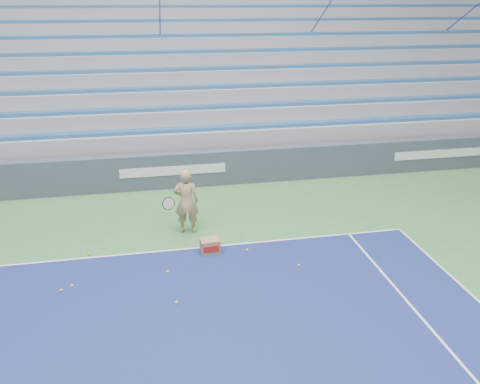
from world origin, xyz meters
name	(u,v)px	position (x,y,z in m)	size (l,w,h in m)	color
sponsor_barrier	(173,171)	(0.00, 15.88, 0.55)	(30.00, 0.32, 1.10)	#3B4459
bleachers	(163,81)	(0.00, 21.60, 2.36)	(31.00, 9.15, 7.30)	#92959A
tennis_player	(186,202)	(0.16, 12.77, 0.84)	(0.94, 0.87, 1.67)	tan
ball_box	(210,246)	(0.60, 11.66, 0.17)	(0.46, 0.37, 0.33)	#977549
tennis_ball_0	(89,254)	(-2.16, 12.04, 0.03)	(0.07, 0.07, 0.07)	#B6DE2D
tennis_ball_1	(167,272)	(-0.42, 10.93, 0.03)	(0.07, 0.07, 0.07)	#B6DE2D
tennis_ball_2	(177,302)	(-0.30, 9.79, 0.03)	(0.07, 0.07, 0.07)	#B6DE2D
tennis_ball_3	(72,286)	(-2.37, 10.76, 0.03)	(0.07, 0.07, 0.07)	#B6DE2D
tennis_ball_4	(247,250)	(1.44, 11.53, 0.03)	(0.07, 0.07, 0.07)	#B6DE2D
tennis_ball_5	(299,265)	(2.42, 10.65, 0.03)	(0.07, 0.07, 0.07)	#B6DE2D
tennis_ball_6	(61,290)	(-2.55, 10.62, 0.03)	(0.07, 0.07, 0.07)	#B6DE2D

